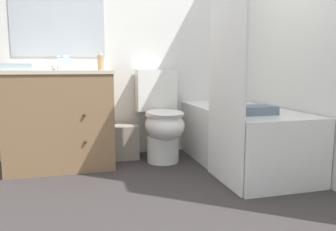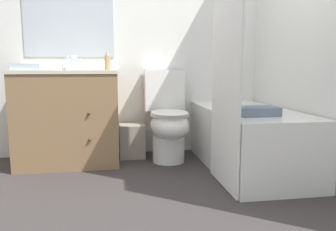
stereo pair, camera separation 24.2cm
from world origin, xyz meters
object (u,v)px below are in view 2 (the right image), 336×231
(wastebasket, at_px, (132,141))
(vanity_cabinet, at_px, (69,116))
(bathtub, at_px, (248,139))
(sink_faucet, at_px, (70,66))
(hand_towel_folded, at_px, (27,67))
(toilet, at_px, (168,119))
(soap_dispenser, at_px, (108,62))
(bath_towel_folded, at_px, (257,111))
(tissue_box, at_px, (74,64))

(wastebasket, bearing_deg, vanity_cabinet, -170.84)
(vanity_cabinet, bearing_deg, bathtub, -15.10)
(sink_faucet, height_order, bathtub, sink_faucet)
(wastebasket, relative_size, hand_towel_folded, 1.41)
(toilet, distance_m, soap_dispenser, 0.74)
(bathtub, bearing_deg, wastebasket, 152.38)
(sink_faucet, xyz_separation_m, bath_towel_folded, (1.42, -0.93, -0.33))
(wastebasket, bearing_deg, bathtub, -27.62)
(sink_faucet, distance_m, soap_dispenser, 0.39)
(wastebasket, xyz_separation_m, tissue_box, (-0.50, -0.07, 0.72))
(hand_towel_folded, height_order, bath_towel_folded, hand_towel_folded)
(bathtub, relative_size, soap_dispenser, 8.78)
(soap_dispenser, height_order, bath_towel_folded, soap_dispenser)
(wastebasket, distance_m, bath_towel_folded, 1.26)
(soap_dispenser, bearing_deg, toilet, -7.17)
(toilet, height_order, tissue_box, tissue_box)
(toilet, relative_size, hand_towel_folded, 3.72)
(vanity_cabinet, height_order, tissue_box, tissue_box)
(soap_dispenser, bearing_deg, wastebasket, 21.60)
(tissue_box, distance_m, hand_towel_folded, 0.39)
(sink_faucet, bearing_deg, soap_dispenser, -27.08)
(sink_faucet, relative_size, wastebasket, 0.45)
(toilet, distance_m, bath_towel_folded, 0.89)
(wastebasket, height_order, bath_towel_folded, bath_towel_folded)
(sink_faucet, xyz_separation_m, bathtub, (1.50, -0.59, -0.61))
(soap_dispenser, xyz_separation_m, bath_towel_folded, (1.07, -0.75, -0.36))
(vanity_cabinet, xyz_separation_m, tissue_box, (0.06, 0.02, 0.46))
(toilet, xyz_separation_m, tissue_box, (-0.82, 0.08, 0.49))
(soap_dispenser, relative_size, bath_towel_folded, 0.54)
(soap_dispenser, xyz_separation_m, hand_towel_folded, (-0.63, -0.16, -0.04))
(hand_towel_folded, bearing_deg, tissue_box, 26.38)
(sink_faucet, bearing_deg, hand_towel_folded, -130.18)
(vanity_cabinet, height_order, hand_towel_folded, hand_towel_folded)
(toilet, distance_m, tissue_box, 0.96)
(tissue_box, xyz_separation_m, soap_dispenser, (0.29, -0.01, 0.02))
(hand_towel_folded, bearing_deg, wastebasket, 16.17)
(wastebasket, bearing_deg, sink_faucet, 170.33)
(vanity_cabinet, distance_m, sink_faucet, 0.48)
(tissue_box, bearing_deg, hand_towel_folded, -153.62)
(sink_faucet, height_order, tissue_box, same)
(wastebasket, relative_size, bath_towel_folded, 1.09)
(vanity_cabinet, height_order, toilet, same)
(bathtub, xyz_separation_m, wastebasket, (-0.95, 0.50, -0.10))
(bathtub, bearing_deg, toilet, 151.18)
(toilet, relative_size, bath_towel_folded, 2.87)
(sink_faucet, xyz_separation_m, hand_towel_folded, (-0.29, -0.34, -0.01))
(vanity_cabinet, height_order, bathtub, vanity_cabinet)
(toilet, xyz_separation_m, bath_towel_folded, (0.54, -0.69, 0.15))
(vanity_cabinet, distance_m, wastebasket, 0.62)
(tissue_box, height_order, bath_towel_folded, tissue_box)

